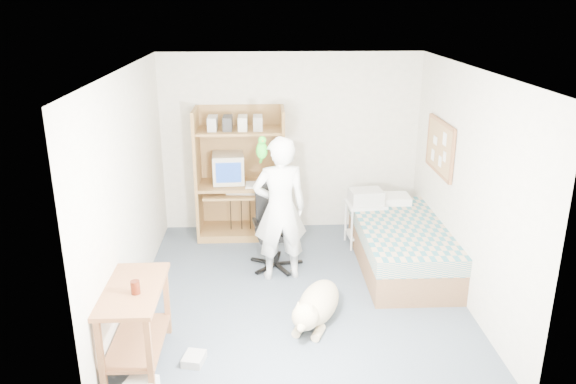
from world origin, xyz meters
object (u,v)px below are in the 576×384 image
at_px(computer_hutch, 241,178).
at_px(person, 280,209).
at_px(bed, 401,245).
at_px(office_chair, 275,238).
at_px(side_desk, 135,313).
at_px(dog, 317,305).
at_px(printer_cart, 365,217).

relative_size(computer_hutch, person, 1.04).
bearing_deg(computer_hutch, bed, -29.29).
relative_size(office_chair, person, 0.60).
bearing_deg(office_chair, side_desk, -132.98).
bearing_deg(dog, side_desk, -138.35).
height_order(office_chair, person, person).
xyz_separation_m(bed, dog, (-1.16, -1.23, -0.10)).
bearing_deg(office_chair, person, -88.08).
distance_m(computer_hutch, bed, 2.35).
relative_size(side_desk, office_chair, 0.96).
distance_m(computer_hutch, side_desk, 3.08).
xyz_separation_m(bed, office_chair, (-1.56, 0.10, 0.08)).
distance_m(office_chair, dog, 1.39).
relative_size(bed, office_chair, 1.94).
bearing_deg(person, bed, 178.95).
distance_m(side_desk, office_chair, 2.31).
distance_m(office_chair, printer_cart, 1.35).
bearing_deg(side_desk, dog, 19.22).
bearing_deg(printer_cart, dog, -119.07).
distance_m(computer_hutch, dog, 2.57).
xyz_separation_m(office_chair, printer_cart, (1.22, 0.57, 0.03)).
bearing_deg(office_chair, bed, -12.55).
xyz_separation_m(bed, printer_cart, (-0.33, 0.67, 0.11)).
distance_m(computer_hutch, printer_cart, 1.78).
distance_m(computer_hutch, office_chair, 1.20).
distance_m(side_desk, dog, 1.82).
relative_size(side_desk, dog, 0.90).
bearing_deg(person, dog, 99.65).
relative_size(computer_hutch, side_desk, 1.80).
xyz_separation_m(computer_hutch, printer_cart, (1.67, -0.45, -0.42)).
bearing_deg(bed, printer_cart, 116.54).
bearing_deg(computer_hutch, person, -69.36).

